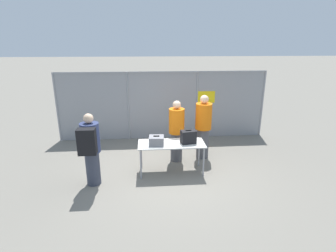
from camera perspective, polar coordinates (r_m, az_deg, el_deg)
ground_plane at (r=6.80m, az=0.33°, el=-10.14°), size 120.00×120.00×0.00m
fence_section at (r=8.86m, az=-1.08°, el=4.77°), size 7.01×0.07×2.29m
inspection_table at (r=6.55m, az=0.75°, el=-4.32°), size 1.65×0.71×0.79m
suitcase_grey at (r=6.41m, az=-2.54°, el=-3.17°), size 0.38×0.35×0.23m
suitcase_black at (r=6.49m, az=4.45°, el=-2.38°), size 0.40×0.29×0.35m
traveler_hooded at (r=6.12m, az=-16.53°, el=-4.51°), size 0.42×0.65×1.71m
security_worker_near at (r=7.17m, az=1.88°, el=-0.96°), size 0.42×0.42×1.71m
security_worker_far at (r=7.40m, az=7.68°, el=-0.03°), size 0.45×0.45×1.82m
utility_trailer at (r=11.71m, az=5.16°, el=3.88°), size 3.88×1.92×0.69m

